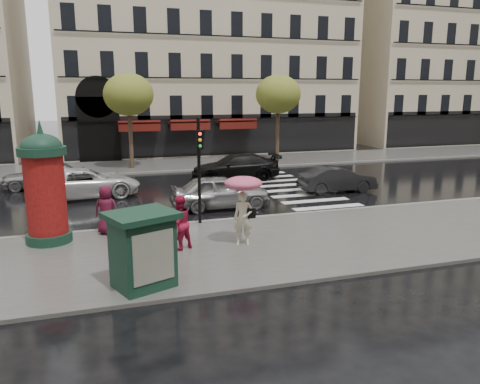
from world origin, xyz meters
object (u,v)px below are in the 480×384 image
object	(u,v)px
car_darkgrey	(337,179)
car_white	(84,183)
car_silver	(220,192)
car_black	(235,167)
car_far_silver	(45,175)
traffic_light	(199,160)
newsstand	(143,249)
man_burgundy	(106,210)
morris_column	(45,184)
woman_red	(179,223)
woman_umbrella	(243,199)

from	to	relation	value
car_darkgrey	car_white	bearing A→B (deg)	80.37
car_silver	car_black	size ratio (longest dim) A/B	0.85
car_silver	car_white	xyz separation A→B (m)	(-6.12, 4.30, -0.01)
car_darkgrey	car_far_silver	bearing A→B (deg)	70.96
car_black	car_far_silver	world-z (taller)	car_black
traffic_light	car_silver	xyz separation A→B (m)	(1.57, 2.66, -1.93)
newsstand	car_black	size ratio (longest dim) A/B	0.40
car_black	man_burgundy	bearing A→B (deg)	-34.31
car_darkgrey	car_white	size ratio (longest dim) A/B	0.75
morris_column	car_darkgrey	bearing A→B (deg)	19.24
morris_column	woman_red	bearing A→B (deg)	-27.10
woman_red	man_burgundy	distance (m)	3.47
man_burgundy	car_white	world-z (taller)	man_burgundy
woman_red	car_far_silver	distance (m)	14.12
newsstand	car_darkgrey	distance (m)	15.31
car_darkgrey	car_white	xyz separation A→B (m)	(-13.20, 2.65, 0.08)
car_black	traffic_light	bearing A→B (deg)	-19.68
car_white	car_black	bearing A→B (deg)	-81.50
woman_umbrella	man_burgundy	xyz separation A→B (m)	(-4.53, 2.76, -0.72)
car_black	woman_red	bearing A→B (deg)	-19.78
man_burgundy	car_darkgrey	world-z (taller)	man_burgundy
car_darkgrey	car_white	world-z (taller)	car_white
traffic_light	car_darkgrey	bearing A→B (deg)	26.49
woman_red	traffic_light	size ratio (longest dim) A/B	0.43
woman_red	car_white	xyz separation A→B (m)	(-3.17, 9.88, -0.27)
woman_umbrella	car_black	size ratio (longest dim) A/B	0.46
morris_column	car_silver	xyz separation A→B (m)	(7.27, 3.36, -1.42)
newsstand	man_burgundy	bearing A→B (deg)	98.31
man_burgundy	traffic_light	bearing A→B (deg)	-156.43
car_black	morris_column	bearing A→B (deg)	-39.59
man_burgundy	woman_red	bearing A→B (deg)	150.24
morris_column	car_white	xyz separation A→B (m)	(1.16, 7.67, -1.43)
car_silver	woman_red	bearing A→B (deg)	152.79
woman_red	morris_column	bearing A→B (deg)	-51.71
car_silver	car_white	distance (m)	7.48
woman_umbrella	morris_column	size ratio (longest dim) A/B	0.57
man_burgundy	traffic_light	size ratio (longest dim) A/B	0.43
woman_red	man_burgundy	size ratio (longest dim) A/B	1.00
woman_umbrella	newsstand	bearing A→B (deg)	-144.83
car_darkgrey	woman_red	bearing A→B (deg)	127.48
car_silver	morris_column	bearing A→B (deg)	115.47
car_darkgrey	car_far_silver	world-z (taller)	car_far_silver
car_white	car_black	xyz separation A→B (m)	(8.94, 2.50, 0.02)
car_darkgrey	morris_column	bearing A→B (deg)	110.97
woman_red	car_darkgrey	world-z (taller)	woman_red
morris_column	car_silver	world-z (taller)	morris_column
woman_umbrella	morris_column	bearing A→B (deg)	160.03
car_white	car_black	distance (m)	9.28
man_burgundy	car_silver	xyz separation A→B (m)	(5.25, 2.98, -0.26)
woman_umbrella	car_black	world-z (taller)	woman_umbrella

